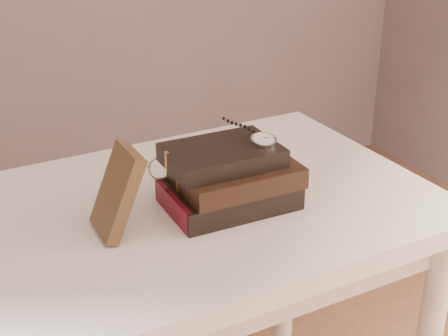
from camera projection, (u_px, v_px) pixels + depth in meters
table at (164, 252)px, 1.20m from camera, size 1.00×0.60×0.75m
book_stack at (230, 178)px, 1.16m from camera, size 0.23×0.16×0.11m
journal at (117, 192)px, 1.06m from camera, size 0.08×0.09×0.15m
pocket_watch at (261, 139)px, 1.14m from camera, size 0.05×0.15×0.02m
eyeglasses at (171, 165)px, 1.18m from camera, size 0.10×0.11×0.05m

